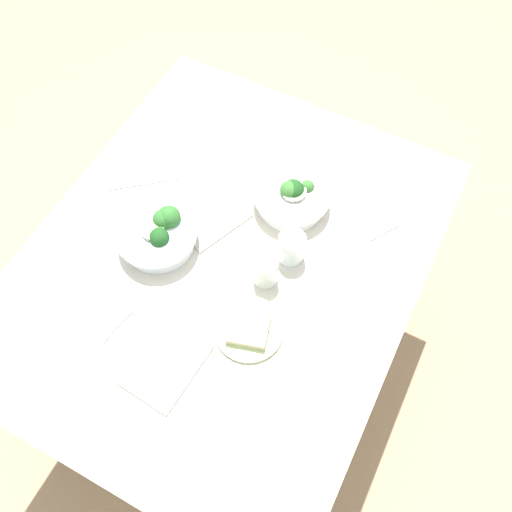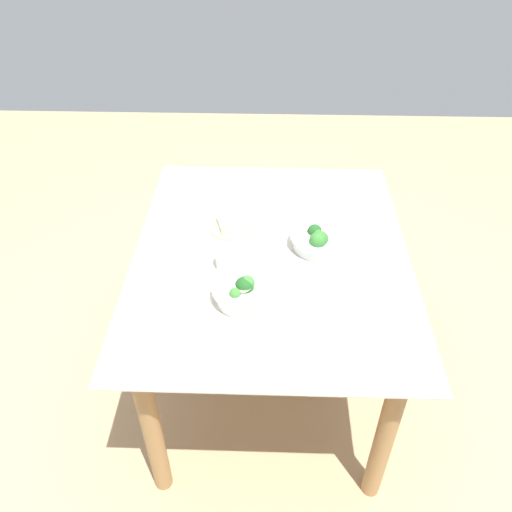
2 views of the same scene
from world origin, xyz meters
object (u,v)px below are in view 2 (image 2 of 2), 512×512
(water_glass_center, at_px, (226,258))
(napkin_folded_lower, at_px, (267,204))
(broccoli_bowl_near, at_px, (319,240))
(bread_side_plate, at_px, (231,225))
(fork_by_far_bowl, at_px, (306,209))
(table_knife_left, at_px, (363,274))
(broccoli_bowl_far, at_px, (245,291))
(fork_by_near_bowl, at_px, (164,302))
(napkin_folded_upper, at_px, (295,270))
(water_glass_side, at_px, (236,243))

(water_glass_center, bearing_deg, napkin_folded_lower, -18.49)
(broccoli_bowl_near, distance_m, bread_side_plate, 0.37)
(broccoli_bowl_near, height_order, fork_by_far_bowl, broccoli_bowl_near)
(water_glass_center, xyz_separation_m, table_knife_left, (-0.02, -0.50, -0.05))
(fork_by_far_bowl, xyz_separation_m, napkin_folded_lower, (0.04, 0.17, 0.00))
(broccoli_bowl_far, relative_size, broccoli_bowl_near, 0.99)
(water_glass_center, distance_m, fork_by_far_bowl, 0.51)
(broccoli_bowl_near, distance_m, fork_by_far_bowl, 0.27)
(fork_by_far_bowl, bearing_deg, fork_by_near_bowl, -33.65)
(fork_by_near_bowl, xyz_separation_m, napkin_folded_lower, (0.62, -0.35, 0.00))
(broccoli_bowl_far, height_order, fork_by_far_bowl, broccoli_bowl_far)
(fork_by_near_bowl, xyz_separation_m, napkin_folded_upper, (0.18, -0.45, 0.00))
(bread_side_plate, height_order, table_knife_left, bread_side_plate)
(broccoli_bowl_far, height_order, table_knife_left, broccoli_bowl_far)
(water_glass_side, height_order, napkin_folded_lower, water_glass_side)
(bread_side_plate, height_order, fork_by_near_bowl, bread_side_plate)
(broccoli_bowl_far, height_order, water_glass_center, broccoli_bowl_far)
(bread_side_plate, relative_size, napkin_folded_upper, 0.93)
(broccoli_bowl_far, relative_size, fork_by_far_bowl, 2.05)
(broccoli_bowl_far, xyz_separation_m, bread_side_plate, (0.41, 0.07, -0.02))
(napkin_folded_upper, bearing_deg, table_knife_left, -93.87)
(water_glass_center, relative_size, table_knife_left, 0.44)
(broccoli_bowl_near, bearing_deg, napkin_folded_lower, 34.06)
(water_glass_center, bearing_deg, water_glass_side, -18.30)
(broccoli_bowl_near, xyz_separation_m, table_knife_left, (-0.15, -0.15, -0.04))
(broccoli_bowl_near, height_order, bread_side_plate, broccoli_bowl_near)
(water_glass_center, distance_m, water_glass_side, 0.10)
(broccoli_bowl_far, distance_m, napkin_folded_upper, 0.24)
(broccoli_bowl_far, distance_m, fork_by_far_bowl, 0.61)
(broccoli_bowl_near, distance_m, napkin_folded_lower, 0.37)
(broccoli_bowl_far, bearing_deg, table_knife_left, -72.01)
(fork_by_near_bowl, distance_m, napkin_folded_upper, 0.49)
(fork_by_far_bowl, height_order, napkin_folded_upper, napkin_folded_upper)
(broccoli_bowl_near, xyz_separation_m, bread_side_plate, (0.12, 0.35, -0.03))
(broccoli_bowl_near, relative_size, napkin_folded_lower, 1.10)
(fork_by_far_bowl, relative_size, table_knife_left, 0.52)
(broccoli_bowl_far, xyz_separation_m, fork_by_near_bowl, (-0.03, 0.28, -0.03))
(broccoli_bowl_near, relative_size, table_knife_left, 1.07)
(napkin_folded_lower, bearing_deg, water_glass_side, 161.46)
(broccoli_bowl_near, height_order, napkin_folded_lower, broccoli_bowl_near)
(broccoli_bowl_near, relative_size, water_glass_center, 2.41)
(bread_side_plate, distance_m, table_knife_left, 0.57)
(napkin_folded_lower, bearing_deg, broccoli_bowl_far, 173.26)
(napkin_folded_upper, bearing_deg, napkin_folded_lower, 13.94)
(broccoli_bowl_near, bearing_deg, water_glass_center, 110.29)
(broccoli_bowl_far, bearing_deg, bread_side_plate, 10.20)
(fork_by_near_bowl, bearing_deg, broccoli_bowl_near, -25.57)
(broccoli_bowl_far, bearing_deg, fork_by_near_bowl, 95.81)
(broccoli_bowl_far, height_order, fork_by_near_bowl, broccoli_bowl_far)
(water_glass_side, height_order, napkin_folded_upper, water_glass_side)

